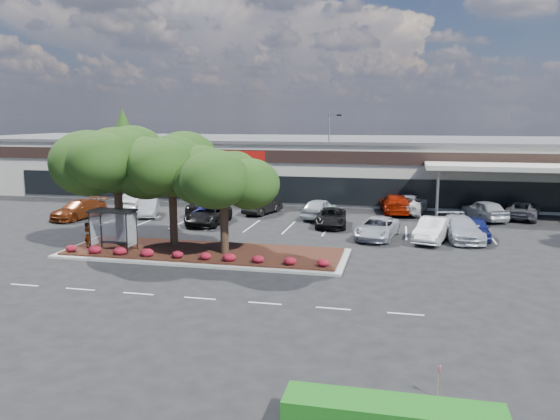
% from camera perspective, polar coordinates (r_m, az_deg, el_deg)
% --- Properties ---
extents(ground, '(160.00, 160.00, 0.00)m').
position_cam_1_polar(ground, '(30.53, -7.08, -6.67)').
color(ground, black).
rests_on(ground, ground).
extents(retail_store, '(80.40, 25.20, 6.25)m').
position_cam_1_polar(retail_store, '(62.49, 3.44, 4.71)').
color(retail_store, beige).
rests_on(retail_store, ground).
extents(landscape_island, '(18.00, 6.00, 0.26)m').
position_cam_1_polar(landscape_island, '(34.79, -7.98, -4.44)').
color(landscape_island, '#A09F9B').
rests_on(landscape_island, ground).
extents(lane_markings, '(33.12, 20.06, 0.01)m').
position_cam_1_polar(lane_markings, '(40.22, -2.28, -2.60)').
color(lane_markings, silver).
rests_on(lane_markings, ground).
extents(shrub_row, '(17.00, 0.80, 0.50)m').
position_cam_1_polar(shrub_row, '(32.80, -9.28, -4.65)').
color(shrub_row, maroon).
rests_on(shrub_row, landscape_island).
extents(bus_shelter, '(2.75, 1.55, 2.59)m').
position_cam_1_polar(bus_shelter, '(35.71, -16.95, -0.82)').
color(bus_shelter, black).
rests_on(bus_shelter, landscape_island).
extents(island_tree_west, '(7.20, 7.20, 7.89)m').
position_cam_1_polar(island_tree_west, '(37.01, -16.59, 2.53)').
color(island_tree_west, '#18340C').
rests_on(island_tree_west, landscape_island).
extents(island_tree_mid, '(6.60, 6.60, 7.32)m').
position_cam_1_polar(island_tree_mid, '(36.11, -11.17, 2.12)').
color(island_tree_mid, '#18340C').
rests_on(island_tree_mid, landscape_island).
extents(island_tree_east, '(5.80, 5.80, 6.50)m').
position_cam_1_polar(island_tree_east, '(33.35, -5.88, 0.93)').
color(island_tree_east, '#18340C').
rests_on(island_tree_east, landscape_island).
extents(hedge_south_east, '(6.00, 1.30, 0.90)m').
position_cam_1_polar(hedge_south_east, '(16.22, 11.66, -20.52)').
color(hedge_south_east, '#134D0E').
rests_on(hedge_south_east, ground).
extents(conifer_north_west, '(4.40, 4.40, 10.00)m').
position_cam_1_polar(conifer_north_west, '(83.80, -16.02, 6.88)').
color(conifer_north_west, '#18340C').
rests_on(conifer_north_west, ground).
extents(person_waiting, '(0.73, 0.62, 1.70)m').
position_cam_1_polar(person_waiting, '(36.98, -19.43, -2.50)').
color(person_waiting, '#594C47').
rests_on(person_waiting, landscape_island).
extents(light_pole, '(1.40, 0.82, 8.96)m').
position_cam_1_polar(light_pole, '(53.40, 5.20, 4.69)').
color(light_pole, '#A09F9B').
rests_on(light_pole, ground).
extents(survey_stake, '(0.08, 0.14, 1.04)m').
position_cam_1_polar(survey_stake, '(18.20, 16.28, -16.42)').
color(survey_stake, '#9E7B52').
rests_on(survey_stake, ground).
extents(car_0, '(3.18, 5.75, 1.58)m').
position_cam_1_polar(car_0, '(49.56, -20.29, 0.06)').
color(car_0, maroon).
rests_on(car_0, ground).
extents(car_1, '(2.90, 4.61, 1.43)m').
position_cam_1_polar(car_1, '(49.04, -13.58, 0.21)').
color(car_1, '#989EA2').
rests_on(car_1, ground).
extents(car_2, '(2.60, 5.54, 1.53)m').
position_cam_1_polar(car_2, '(44.41, -7.50, -0.50)').
color(car_2, black).
rests_on(car_2, ground).
extents(car_3, '(2.01, 4.73, 1.52)m').
position_cam_1_polar(car_3, '(46.02, -7.24, -0.15)').
color(car_3, navy).
rests_on(car_3, ground).
extents(car_4, '(2.88, 5.36, 1.43)m').
position_cam_1_polar(car_4, '(43.40, 5.35, -0.77)').
color(car_4, black).
rests_on(car_4, ground).
extents(car_5, '(3.37, 5.69, 1.48)m').
position_cam_1_polar(car_5, '(39.52, 10.11, -1.87)').
color(car_5, '#B2B5BD').
rests_on(car_5, ground).
extents(car_6, '(3.02, 5.28, 1.65)m').
position_cam_1_polar(car_6, '(39.42, 15.67, -1.99)').
color(car_6, silver).
rests_on(car_6, ground).
extents(car_7, '(3.33, 5.95, 1.63)m').
position_cam_1_polar(car_7, '(40.44, 18.34, -1.85)').
color(car_7, '#B3B8C0').
rests_on(car_7, ground).
extents(car_8, '(1.83, 4.43, 1.50)m').
position_cam_1_polar(car_8, '(41.27, 19.79, -1.80)').
color(car_8, navy).
rests_on(car_8, ground).
extents(car_9, '(2.02, 5.09, 1.65)m').
position_cam_1_polar(car_9, '(52.49, -14.65, 0.90)').
color(car_9, silver).
rests_on(car_9, ground).
extents(car_10, '(3.51, 5.68, 1.47)m').
position_cam_1_polar(car_10, '(49.10, -8.06, 0.42)').
color(car_10, black).
rests_on(car_10, ground).
extents(car_11, '(1.86, 4.35, 1.47)m').
position_cam_1_polar(car_11, '(50.70, -2.28, 0.80)').
color(car_11, silver).
rests_on(car_11, ground).
extents(car_12, '(2.87, 4.94, 1.54)m').
position_cam_1_polar(car_12, '(48.80, -1.81, 0.50)').
color(car_12, black).
rests_on(car_12, ground).
extents(car_13, '(2.87, 5.30, 1.71)m').
position_cam_1_polar(car_13, '(46.67, 4.14, 0.16)').
color(car_13, silver).
rests_on(car_13, ground).
extents(car_14, '(3.21, 6.19, 1.71)m').
position_cam_1_polar(car_14, '(50.05, 11.98, 0.62)').
color(car_14, '#981803').
rests_on(car_14, ground).
extents(car_15, '(3.83, 6.50, 1.70)m').
position_cam_1_polar(car_15, '(50.38, 13.27, 0.62)').
color(car_15, silver).
rests_on(car_15, ground).
extents(car_16, '(3.83, 5.43, 1.72)m').
position_cam_1_polar(car_16, '(48.88, 20.58, -0.00)').
color(car_16, '#AFB5BB').
rests_on(car_16, ground).
extents(car_17, '(3.83, 5.90, 1.51)m').
position_cam_1_polar(car_17, '(50.77, 23.99, 0.00)').
color(car_17, '#54555B').
rests_on(car_17, ground).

